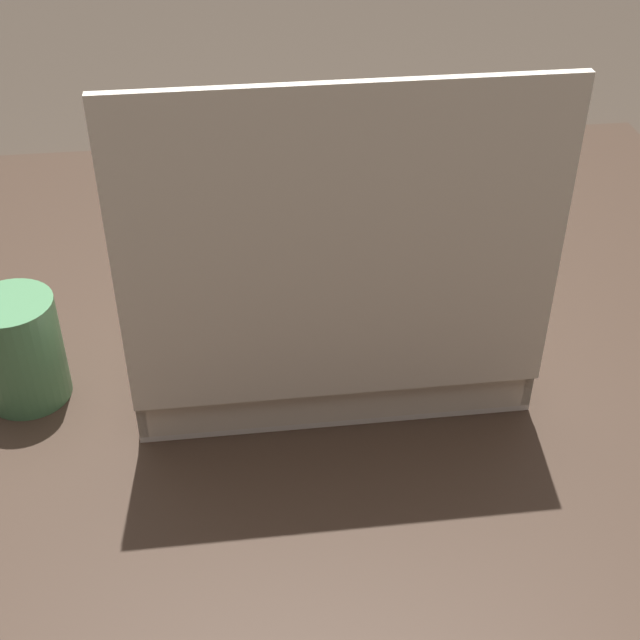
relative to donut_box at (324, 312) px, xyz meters
name	(u,v)px	position (x,y,z in m)	size (l,w,h in m)	color
dining_table	(303,428)	(0.02, -0.01, -0.15)	(1.08, 0.98, 0.75)	#38281E
donut_box	(324,312)	(0.00, 0.00, 0.00)	(0.35, 0.28, 0.32)	silver
coffee_mug	(20,348)	(0.28, 0.02, 0.00)	(0.08, 0.08, 0.10)	#4C8456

